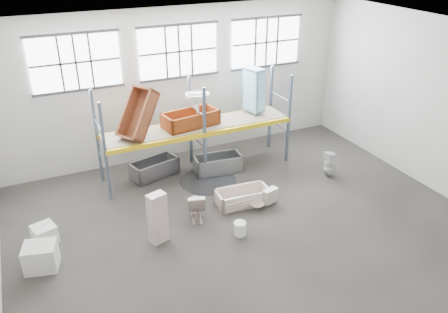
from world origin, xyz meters
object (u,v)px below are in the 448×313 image
bathtub_beige (242,197)px  bucket (240,229)px  carton_near (41,257)px  rust_tub_flat (191,119)px  steel_tub_right (218,164)px  toilet_beige (196,205)px  toilet_white (330,164)px  cistern_tall (158,218)px  blue_tub_upright (254,90)px  steel_tub_left (154,168)px

bathtub_beige → bucket: bearing=-114.9°
carton_near → bucket: bearing=-9.6°
rust_tub_flat → steel_tub_right: bearing=-28.2°
toilet_beige → bucket: 1.42m
toilet_white → steel_tub_right: toilet_white is taller
steel_tub_right → bucket: 3.50m
cistern_tall → steel_tub_right: (2.87, 2.75, -0.40)m
steel_tub_right → rust_tub_flat: (-0.74, 0.40, 1.54)m
blue_tub_upright → bucket: 5.14m
toilet_beige → rust_tub_flat: 3.09m
blue_tub_upright → steel_tub_right: bearing=-160.3°
bathtub_beige → bucket: size_ratio=4.06×
toilet_white → steel_tub_right: size_ratio=0.56×
rust_tub_flat → blue_tub_upright: size_ratio=1.19×
toilet_white → rust_tub_flat: (-3.86, 2.16, 1.39)m
cistern_tall → bucket: cistern_tall is taller
toilet_beige → toilet_white: toilet_white is taller
bathtub_beige → rust_tub_flat: bearing=107.9°
cistern_tall → rust_tub_flat: 3.96m
bathtub_beige → bucket: (-0.74, -1.31, -0.04)m
rust_tub_flat → toilet_beige: bearing=-109.2°
steel_tub_left → carton_near: 4.87m
cistern_tall → toilet_white: bearing=-7.7°
toilet_white → carton_near: size_ratio=1.17×
steel_tub_right → blue_tub_upright: bearing=19.7°
cistern_tall → carton_near: 2.81m
rust_tub_flat → blue_tub_upright: (2.29, 0.16, 0.58)m
bathtub_beige → steel_tub_left: (-1.80, 2.67, 0.05)m
rust_tub_flat → cistern_tall: bearing=-124.0°
bathtub_beige → cistern_tall: size_ratio=1.11×
steel_tub_left → bucket: steel_tub_left is taller
bathtub_beige → steel_tub_right: size_ratio=1.00×
bathtub_beige → rust_tub_flat: (-0.58, 2.47, 1.60)m
steel_tub_left → toilet_beige: bearing=-83.6°
steel_tub_right → rust_tub_flat: bearing=151.8°
rust_tub_flat → toilet_white: bearing=-29.3°
steel_tub_left → carton_near: (-3.69, -3.18, 0.04)m
steel_tub_right → toilet_white: bearing=-29.5°
toilet_beige → carton_near: 4.02m
toilet_beige → toilet_white: 4.78m
carton_near → cistern_tall: bearing=-3.3°
rust_tub_flat → bathtub_beige: bearing=-76.7°
rust_tub_flat → steel_tub_left: bearing=170.8°
bucket → carton_near: (-4.74, 0.80, 0.12)m
cistern_tall → bucket: (1.96, -0.64, -0.50)m
toilet_beige → cistern_tall: (-1.22, -0.55, 0.27)m
cistern_tall → rust_tub_flat: bearing=39.0°
cistern_tall → steel_tub_left: cistern_tall is taller
toilet_white → steel_tub_left: toilet_white is taller
toilet_beige → cistern_tall: cistern_tall is taller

